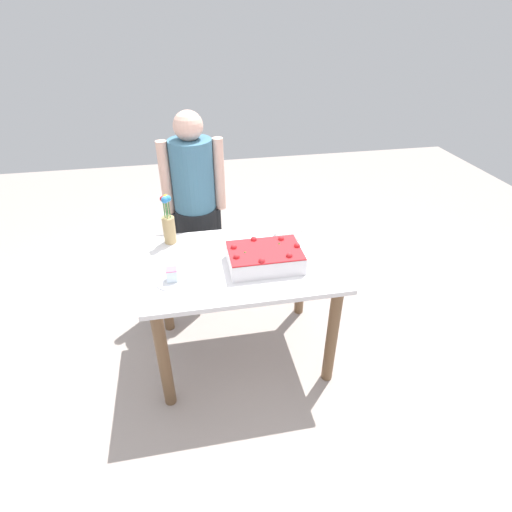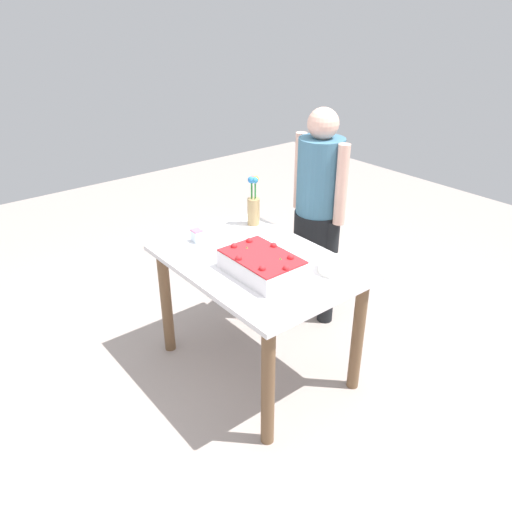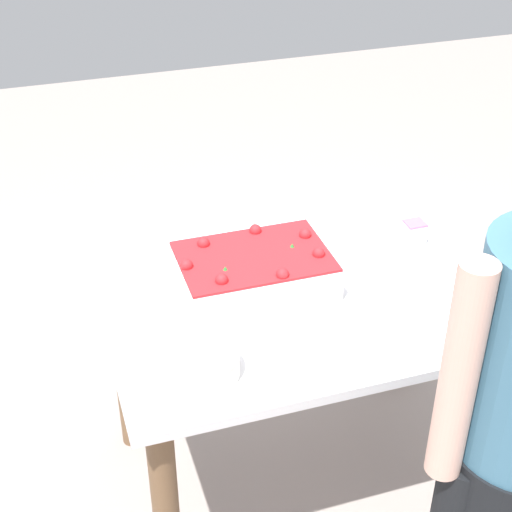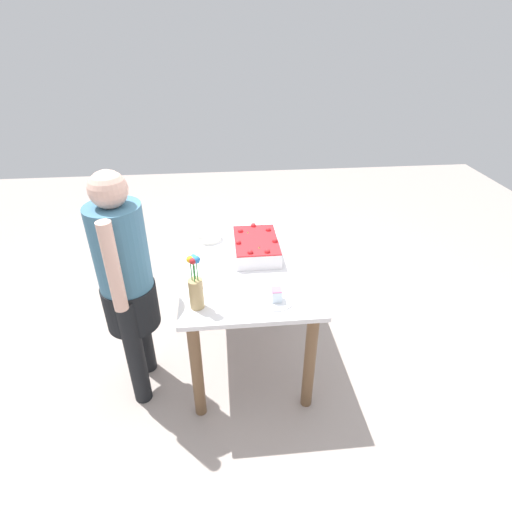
{
  "view_description": "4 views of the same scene",
  "coord_description": "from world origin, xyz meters",
  "px_view_note": "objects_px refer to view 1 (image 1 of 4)",
  "views": [
    {
      "loc": [
        -0.28,
        -1.99,
        2.08
      ],
      "look_at": [
        0.09,
        -0.02,
        0.79
      ],
      "focal_mm": 28.0,
      "sensor_mm": 36.0,
      "label": 1
    },
    {
      "loc": [
        1.94,
        -1.57,
        2.07
      ],
      "look_at": [
        0.08,
        -0.07,
        0.84
      ],
      "focal_mm": 35.0,
      "sensor_mm": 36.0,
      "label": 2
    },
    {
      "loc": [
        0.69,
        1.68,
        2.06
      ],
      "look_at": [
        0.12,
        -0.11,
        0.84
      ],
      "focal_mm": 55.0,
      "sensor_mm": 36.0,
      "label": 3
    },
    {
      "loc": [
        -2.18,
        0.15,
        2.14
      ],
      "look_at": [
        0.06,
        -0.07,
        0.78
      ],
      "focal_mm": 28.0,
      "sensor_mm": 36.0,
      "label": 4
    }
  ],
  "objects_px": {
    "person_standing": "(195,201)",
    "cake_knife": "(201,247)",
    "sheet_cake": "(265,257)",
    "serving_plate_with_slice": "(172,278)",
    "fruit_bowl": "(289,231)",
    "flower_vase": "(169,224)"
  },
  "relations": [
    {
      "from": "person_standing",
      "to": "sheet_cake",
      "type": "bearing_deg",
      "value": 24.52
    },
    {
      "from": "serving_plate_with_slice",
      "to": "cake_knife",
      "type": "bearing_deg",
      "value": 61.69
    },
    {
      "from": "sheet_cake",
      "to": "cake_knife",
      "type": "bearing_deg",
      "value": 142.23
    },
    {
      "from": "person_standing",
      "to": "cake_knife",
      "type": "bearing_deg",
      "value": 0.16
    },
    {
      "from": "cake_knife",
      "to": "person_standing",
      "type": "bearing_deg",
      "value": 168.86
    },
    {
      "from": "serving_plate_with_slice",
      "to": "person_standing",
      "type": "xyz_separation_m",
      "value": [
        0.18,
        0.85,
        0.07
      ]
    },
    {
      "from": "fruit_bowl",
      "to": "cake_knife",
      "type": "bearing_deg",
      "value": -175.67
    },
    {
      "from": "flower_vase",
      "to": "cake_knife",
      "type": "bearing_deg",
      "value": -28.59
    },
    {
      "from": "cake_knife",
      "to": "person_standing",
      "type": "height_order",
      "value": "person_standing"
    },
    {
      "from": "sheet_cake",
      "to": "person_standing",
      "type": "bearing_deg",
      "value": 114.52
    },
    {
      "from": "cake_knife",
      "to": "flower_vase",
      "type": "distance_m",
      "value": 0.25
    },
    {
      "from": "sheet_cake",
      "to": "fruit_bowl",
      "type": "height_order",
      "value": "sheet_cake"
    },
    {
      "from": "fruit_bowl",
      "to": "flower_vase",
      "type": "bearing_deg",
      "value": 175.76
    },
    {
      "from": "serving_plate_with_slice",
      "to": "cake_knife",
      "type": "xyz_separation_m",
      "value": [
        0.18,
        0.34,
        -0.02
      ]
    },
    {
      "from": "serving_plate_with_slice",
      "to": "person_standing",
      "type": "distance_m",
      "value": 0.87
    },
    {
      "from": "person_standing",
      "to": "serving_plate_with_slice",
      "type": "bearing_deg",
      "value": -12.04
    },
    {
      "from": "fruit_bowl",
      "to": "serving_plate_with_slice",
      "type": "bearing_deg",
      "value": -153.6
    },
    {
      "from": "serving_plate_with_slice",
      "to": "sheet_cake",
      "type": "bearing_deg",
      "value": 6.53
    },
    {
      "from": "cake_knife",
      "to": "person_standing",
      "type": "xyz_separation_m",
      "value": [
        -0.0,
        0.51,
        0.09
      ]
    },
    {
      "from": "sheet_cake",
      "to": "flower_vase",
      "type": "relative_size",
      "value": 1.31
    },
    {
      "from": "serving_plate_with_slice",
      "to": "fruit_bowl",
      "type": "relative_size",
      "value": 1.05
    },
    {
      "from": "sheet_cake",
      "to": "serving_plate_with_slice",
      "type": "height_order",
      "value": "sheet_cake"
    }
  ]
}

